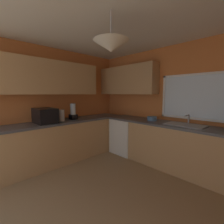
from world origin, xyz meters
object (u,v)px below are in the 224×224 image
at_px(microwave, 45,116).
at_px(sink_assembly, 185,125).
at_px(dishwasher, 126,136).
at_px(bowl, 152,119).
at_px(kettle, 62,115).
at_px(blender_appliance, 73,112).

relative_size(microwave, sink_assembly, 0.71).
distance_m(dishwasher, sink_assembly, 1.47).
bearing_deg(sink_assembly, bowl, -179.53).
xyz_separation_m(microwave, kettle, (0.02, 0.34, -0.02)).
bearing_deg(sink_assembly, microwave, -139.53).
relative_size(microwave, kettle, 1.99).
relative_size(dishwasher, bowl, 4.14).
bearing_deg(sink_assembly, blender_appliance, -151.34).
height_order(sink_assembly, bowl, sink_assembly).
height_order(sink_assembly, blender_appliance, blender_appliance).
bearing_deg(dishwasher, blender_appliance, -121.26).
bearing_deg(bowl, sink_assembly, 0.47).
distance_m(dishwasher, kettle, 1.63).
bearing_deg(dishwasher, microwave, -111.02).
height_order(kettle, bowl, kettle).
bearing_deg(microwave, blender_appliance, 90.00).
relative_size(microwave, blender_appliance, 1.33).
xyz_separation_m(kettle, sink_assembly, (2.03, 1.41, -0.11)).
bearing_deg(blender_appliance, sink_assembly, 28.66).
bearing_deg(microwave, sink_assembly, 40.47).
height_order(dishwasher, kettle, kettle).
bearing_deg(bowl, kettle, -133.55).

